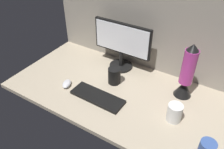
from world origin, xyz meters
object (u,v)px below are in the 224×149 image
object	(u,v)px
monitor	(122,44)
mug_black_travel	(114,76)
mouse	(67,84)
keyboard	(97,97)
mug_ceramic_white	(174,113)
lava_lamp	(187,75)

from	to	relation	value
monitor	mug_black_travel	size ratio (longest dim) A/B	3.80
mouse	mug_black_travel	world-z (taller)	mug_black_travel
keyboard	mouse	size ratio (longest dim) A/B	3.85
mouse	mug_ceramic_white	size ratio (longest dim) A/B	0.84
mug_ceramic_white	mug_black_travel	bearing A→B (deg)	166.17
monitor	keyboard	size ratio (longest dim) A/B	1.24
monitor	mouse	distance (cm)	50.17
keyboard	lava_lamp	distance (cm)	59.66
lava_lamp	mug_black_travel	bearing A→B (deg)	-164.35
mug_ceramic_white	lava_lamp	size ratio (longest dim) A/B	0.29
keyboard	mug_black_travel	size ratio (longest dim) A/B	3.08
mug_ceramic_white	lava_lamp	distance (cm)	27.23
mug_ceramic_white	keyboard	bearing A→B (deg)	-170.48
monitor	mug_ceramic_white	world-z (taller)	monitor
monitor	mug_ceramic_white	size ratio (longest dim) A/B	3.99
mug_black_travel	lava_lamp	world-z (taller)	lava_lamp
keyboard	mug_black_travel	bearing A→B (deg)	88.98
mouse	lava_lamp	distance (cm)	81.92
mug_black_travel	mug_ceramic_white	bearing A→B (deg)	-13.83
mug_ceramic_white	lava_lamp	world-z (taller)	lava_lamp
keyboard	lava_lamp	world-z (taller)	lava_lamp
mouse	mug_ceramic_white	world-z (taller)	mug_ceramic_white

